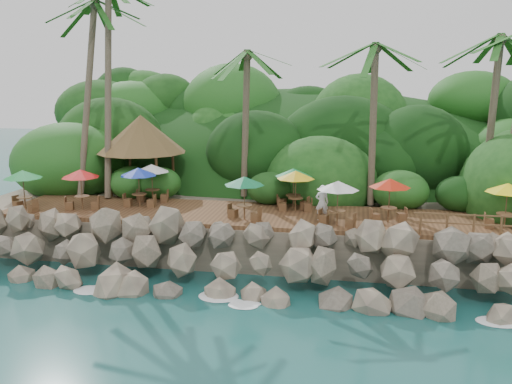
# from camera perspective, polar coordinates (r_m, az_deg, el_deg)

# --- Properties ---
(ground) EXTENTS (140.00, 140.00, 0.00)m
(ground) POSITION_cam_1_polar(r_m,az_deg,el_deg) (22.61, -2.87, -11.57)
(ground) COLOR #19514F
(ground) RESTS_ON ground
(land_base) EXTENTS (32.00, 25.20, 2.10)m
(land_base) POSITION_cam_1_polar(r_m,az_deg,el_deg) (37.35, 2.84, -0.45)
(land_base) COLOR gray
(land_base) RESTS_ON ground
(jungle_hill) EXTENTS (44.80, 28.00, 15.40)m
(jungle_hill) POSITION_cam_1_polar(r_m,az_deg,el_deg) (44.85, 4.14, 0.24)
(jungle_hill) COLOR #143811
(jungle_hill) RESTS_ON ground
(seawall) EXTENTS (29.00, 4.00, 2.30)m
(seawall) POSITION_cam_1_polar(r_m,az_deg,el_deg) (24.01, -1.78, -7.19)
(seawall) COLOR gray
(seawall) RESTS_ON ground
(terrace) EXTENTS (26.00, 5.00, 0.20)m
(terrace) POSITION_cam_1_polar(r_m,az_deg,el_deg) (27.47, -0.00, -2.45)
(terrace) COLOR brown
(terrace) RESTS_ON land_base
(jungle_foliage) EXTENTS (44.00, 16.00, 12.00)m
(jungle_foliage) POSITION_cam_1_polar(r_m,az_deg,el_deg) (36.62, 2.61, -2.38)
(jungle_foliage) COLOR #143811
(jungle_foliage) RESTS_ON ground
(foam_line) EXTENTS (25.20, 0.80, 0.06)m
(foam_line) POSITION_cam_1_polar(r_m,az_deg,el_deg) (22.87, -2.69, -11.21)
(foam_line) COLOR white
(foam_line) RESTS_ON ground
(palms) EXTENTS (28.79, 7.08, 12.96)m
(palms) POSITION_cam_1_polar(r_m,az_deg,el_deg) (29.39, 4.16, 17.17)
(palms) COLOR brown
(palms) RESTS_ON ground
(palapa) EXTENTS (5.20, 5.20, 4.60)m
(palapa) POSITION_cam_1_polar(r_m,az_deg,el_deg) (32.65, -11.95, 5.97)
(palapa) COLOR brown
(palapa) RESTS_ON ground
(dining_clusters) EXTENTS (25.32, 5.03, 2.10)m
(dining_clusters) POSITION_cam_1_polar(r_m,az_deg,el_deg) (26.99, -1.73, 1.30)
(dining_clusters) COLOR brown
(dining_clusters) RESTS_ON terrace
(waiter) EXTENTS (0.69, 0.52, 1.72)m
(waiter) POSITION_cam_1_polar(r_m,az_deg,el_deg) (26.15, 6.94, -1.11)
(waiter) COLOR white
(waiter) RESTS_ON terrace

